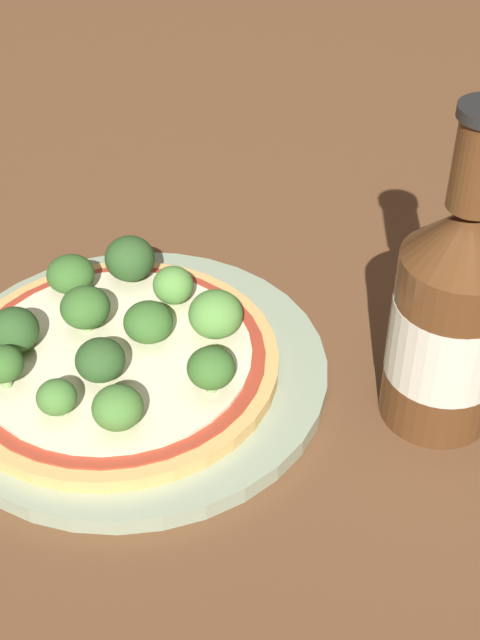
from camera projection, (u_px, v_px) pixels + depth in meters
ground_plane at (138, 354)px, 0.62m from camera, size 3.00×3.00×0.00m
plate at (133, 371)px, 0.59m from camera, size 0.26×0.26×0.01m
pizza at (113, 359)px, 0.58m from camera, size 0.21×0.21×0.01m
broccoli_floret_0 at (14, 330)px, 0.57m from camera, size 0.03×0.03×0.03m
broccoli_floret_1 at (71, 274)px, 0.62m from camera, size 0.03×0.03×0.03m
broccoli_floret_2 at (2, 365)px, 0.54m from camera, size 0.03×0.03×0.03m
broccoli_floret_3 at (216, 314)px, 0.58m from camera, size 0.04×0.04×0.03m
broccoli_floret_4 at (100, 360)px, 0.55m from camera, size 0.03×0.03×0.03m
broccoli_floret_5 at (85, 308)px, 0.59m from camera, size 0.03×0.03×0.03m
broccoli_floret_6 at (211, 368)px, 0.54m from camera, size 0.03×0.03×0.03m
broccoli_floret_7 at (118, 408)px, 0.52m from camera, size 0.03×0.03×0.03m
broccoli_floret_8 at (130, 259)px, 0.63m from camera, size 0.04×0.04×0.03m
broccoli_floret_9 at (148, 322)px, 0.58m from camera, size 0.03×0.03×0.03m
broccoli_floret_10 at (57, 398)px, 0.53m from camera, size 0.02×0.02×0.02m
broccoli_floret_11 at (173, 285)px, 0.61m from camera, size 0.03×0.03×0.03m
beer_bottle at (452, 315)px, 0.53m from camera, size 0.07×0.07×0.21m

